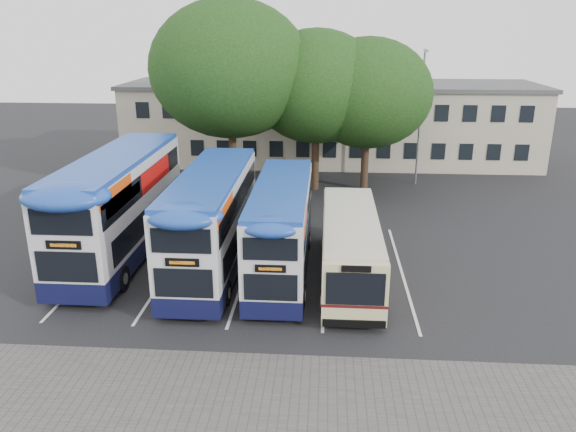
% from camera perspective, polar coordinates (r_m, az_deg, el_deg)
% --- Properties ---
extents(ground, '(120.00, 120.00, 0.00)m').
position_cam_1_polar(ground, '(21.12, 4.23, -11.12)').
color(ground, black).
rests_on(ground, ground).
extents(paving_strip, '(40.00, 6.00, 0.01)m').
position_cam_1_polar(paving_strip, '(17.05, -2.88, -19.30)').
color(paving_strip, '#595654').
rests_on(paving_strip, ground).
extents(bay_lines, '(14.12, 11.00, 0.01)m').
position_cam_1_polar(bay_lines, '(25.80, -4.17, -5.28)').
color(bay_lines, silver).
rests_on(bay_lines, ground).
extents(depot_building, '(32.40, 8.40, 6.20)m').
position_cam_1_polar(depot_building, '(45.89, 4.28, 9.55)').
color(depot_building, '#AFA48D').
rests_on(depot_building, ground).
extents(lamp_post, '(0.25, 1.05, 9.06)m').
position_cam_1_polar(lamp_post, '(39.16, 13.33, 10.36)').
color(lamp_post, gray).
rests_on(lamp_post, ground).
extents(tree_left, '(9.95, 9.95, 12.18)m').
position_cam_1_polar(tree_left, '(35.92, -5.90, 14.63)').
color(tree_left, black).
rests_on(tree_left, ground).
extents(tree_mid, '(8.46, 8.46, 10.40)m').
position_cam_1_polar(tree_mid, '(36.77, 2.90, 12.99)').
color(tree_mid, black).
rests_on(tree_mid, ground).
extents(tree_right, '(8.26, 8.26, 9.90)m').
position_cam_1_polar(tree_right, '(37.07, 8.12, 12.24)').
color(tree_right, black).
rests_on(tree_right, ground).
extents(bus_dd_left, '(2.84, 11.70, 4.88)m').
position_cam_1_polar(bus_dd_left, '(27.48, -16.70, 1.45)').
color(bus_dd_left, '#0E1035').
rests_on(bus_dd_left, ground).
extents(bus_dd_mid, '(2.60, 10.70, 4.46)m').
position_cam_1_polar(bus_dd_mid, '(25.14, -7.70, -0.05)').
color(bus_dd_mid, '#0E1035').
rests_on(bus_dd_mid, ground).
extents(bus_dd_right, '(2.37, 9.76, 4.07)m').
position_cam_1_polar(bus_dd_right, '(24.52, -0.67, -0.91)').
color(bus_dd_right, '#0E1035').
rests_on(bus_dd_right, ground).
extents(bus_single, '(2.41, 9.47, 2.82)m').
position_cam_1_polar(bus_single, '(24.35, 6.34, -2.78)').
color(bus_single, beige).
rests_on(bus_single, ground).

